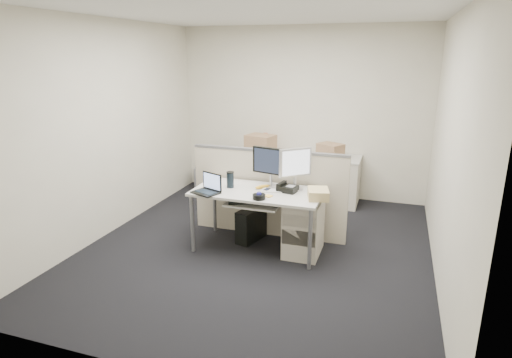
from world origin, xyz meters
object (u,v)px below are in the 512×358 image
(desk, at_px, (258,196))
(monitor_main, at_px, (271,168))
(laptop, at_px, (205,184))
(desk_phone, at_px, (288,189))

(desk, height_order, monitor_main, monitor_main)
(desk, bearing_deg, monitor_main, 58.80)
(desk, height_order, laptop, laptop)
(monitor_main, bearing_deg, desk, -108.45)
(desk, relative_size, laptop, 5.11)
(laptop, relative_size, desk_phone, 1.36)
(laptop, bearing_deg, desk_phone, 44.03)
(desk, distance_m, laptop, 0.63)
(monitor_main, xyz_separation_m, desk_phone, (0.23, -0.10, -0.21))
(desk, distance_m, monitor_main, 0.37)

